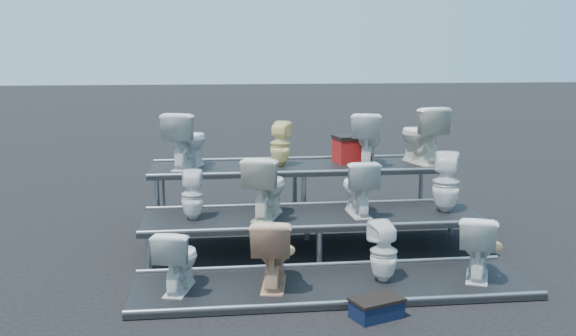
{
  "coord_description": "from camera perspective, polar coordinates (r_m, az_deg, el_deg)",
  "views": [
    {
      "loc": [
        -1.23,
        -7.66,
        2.5
      ],
      "look_at": [
        -0.3,
        0.1,
        1.05
      ],
      "focal_mm": 40.0,
      "sensor_mm": 36.0,
      "label": 1
    }
  ],
  "objects": [
    {
      "name": "toilet_11",
      "position": [
        9.54,
        11.75,
        2.92
      ],
      "size": [
        0.64,
        0.91,
        0.84
      ],
      "primitive_type": "imported",
      "rotation": [
        0.0,
        0.0,
        3.37
      ],
      "color": "silver",
      "rests_on": "tier_back"
    },
    {
      "name": "toilet_6",
      "position": [
        8.05,
        6.25,
        -1.67
      ],
      "size": [
        0.41,
        0.7,
        0.7
      ],
      "primitive_type": "imported",
      "rotation": [
        0.0,
        0.0,
        3.17
      ],
      "color": "silver",
      "rests_on": "tier_mid"
    },
    {
      "name": "toilet_8",
      "position": [
        9.05,
        -8.97,
        2.48
      ],
      "size": [
        0.71,
        0.89,
        0.79
      ],
      "primitive_type": "imported",
      "rotation": [
        0.0,
        0.0,
        2.75
      ],
      "color": "silver",
      "rests_on": "tier_back"
    },
    {
      "name": "tier_mid",
      "position": [
        8.08,
        2.23,
        -5.81
      ],
      "size": [
        4.2,
        1.2,
        0.46
      ],
      "primitive_type": "cube",
      "color": "black",
      "rests_on": "ground"
    },
    {
      "name": "toilet_4",
      "position": [
        7.86,
        -8.49,
        -2.39
      ],
      "size": [
        0.27,
        0.28,
        0.6
      ],
      "primitive_type": "imported",
      "rotation": [
        0.0,
        0.0,
        3.14
      ],
      "color": "silver",
      "rests_on": "tier_mid"
    },
    {
      "name": "tier_back",
      "position": [
        9.28,
        0.99,
        -2.39
      ],
      "size": [
        4.2,
        1.2,
        0.86
      ],
      "primitive_type": "cube",
      "color": "black",
      "rests_on": "ground"
    },
    {
      "name": "toilet_2",
      "position": [
        6.94,
        8.5,
        -7.37
      ],
      "size": [
        0.34,
        0.35,
        0.65
      ],
      "primitive_type": "imported",
      "rotation": [
        0.0,
        0.0,
        3.34
      ],
      "color": "silver",
      "rests_on": "tier_front"
    },
    {
      "name": "toilet_0",
      "position": [
        6.71,
        -9.75,
        -7.98
      ],
      "size": [
        0.52,
        0.72,
        0.66
      ],
      "primitive_type": "imported",
      "rotation": [
        0.0,
        0.0,
        2.89
      ],
      "color": "silver",
      "rests_on": "tier_front"
    },
    {
      "name": "toilet_1",
      "position": [
        6.71,
        -1.36,
        -7.41
      ],
      "size": [
        0.54,
        0.79,
        0.75
      ],
      "primitive_type": "imported",
      "rotation": [
        0.0,
        0.0,
        2.97
      ],
      "color": "tan",
      "rests_on": "tier_front"
    },
    {
      "name": "toilet_9",
      "position": [
        9.11,
        -0.7,
        2.15
      ],
      "size": [
        0.38,
        0.38,
        0.64
      ],
      "primitive_type": "imported",
      "rotation": [
        0.0,
        0.0,
        2.72
      ],
      "color": "#F5E495",
      "rests_on": "tier_back"
    },
    {
      "name": "step_stool",
      "position": [
        6.25,
        7.87,
        -12.34
      ],
      "size": [
        0.53,
        0.42,
        0.17
      ],
      "primitive_type": "cube",
      "rotation": [
        0.0,
        0.0,
        0.37
      ],
      "color": "black",
      "rests_on": "ground"
    },
    {
      "name": "red_crate",
      "position": [
        9.47,
        5.7,
        1.55
      ],
      "size": [
        0.54,
        0.46,
        0.35
      ],
      "primitive_type": "cube",
      "rotation": [
        0.0,
        0.0,
        0.17
      ],
      "color": "maroon",
      "rests_on": "tier_back"
    },
    {
      "name": "tier_front",
      "position": [
        6.93,
        3.93,
        -10.39
      ],
      "size": [
        4.2,
        1.2,
        0.06
      ],
      "primitive_type": "cube",
      "color": "black",
      "rests_on": "ground"
    },
    {
      "name": "toilet_5",
      "position": [
        7.86,
        -1.93,
        -1.63
      ],
      "size": [
        0.68,
        0.87,
        0.78
      ],
      "primitive_type": "imported",
      "rotation": [
        0.0,
        0.0,
        2.78
      ],
      "color": "silver",
      "rests_on": "tier_mid"
    },
    {
      "name": "toilet_3",
      "position": [
        7.27,
        16.53,
        -6.63
      ],
      "size": [
        0.65,
        0.79,
        0.71
      ],
      "primitive_type": "imported",
      "rotation": [
        0.0,
        0.0,
        2.71
      ],
      "color": "silver",
      "rests_on": "tier_front"
    },
    {
      "name": "ground",
      "position": [
        8.15,
        2.22,
        -7.37
      ],
      "size": [
        80.0,
        80.0,
        0.0
      ],
      "primitive_type": "plane",
      "color": "black",
      "rests_on": "ground"
    },
    {
      "name": "toilet_7",
      "position": [
        8.37,
        13.88,
        -1.24
      ],
      "size": [
        0.45,
        0.45,
        0.76
      ],
      "primitive_type": "imported",
      "rotation": [
        0.0,
        0.0,
        2.76
      ],
      "color": "silver",
      "rests_on": "tier_mid"
    },
    {
      "name": "toilet_10",
      "position": [
        9.32,
        7.03,
        2.64
      ],
      "size": [
        0.62,
        0.84,
        0.76
      ],
      "primitive_type": "imported",
      "rotation": [
        0.0,
        0.0,
        2.84
      ],
      "color": "silver",
      "rests_on": "tier_back"
    }
  ]
}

